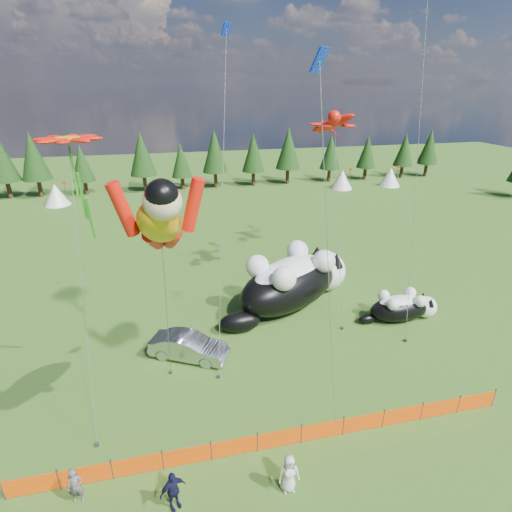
# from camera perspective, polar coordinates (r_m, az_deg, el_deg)

# --- Properties ---
(ground) EXTENTS (160.00, 160.00, 0.00)m
(ground) POSITION_cam_1_polar(r_m,az_deg,el_deg) (21.64, 1.02, -19.72)
(ground) COLOR #143609
(ground) RESTS_ON ground
(safety_fence) EXTENTS (22.06, 0.06, 1.10)m
(safety_fence) POSITION_cam_1_polar(r_m,az_deg,el_deg) (19.26, 3.37, -24.58)
(safety_fence) COLOR #262626
(safety_fence) RESTS_ON ground
(tree_line) EXTENTS (90.00, 4.00, 8.00)m
(tree_line) POSITION_cam_1_polar(r_m,az_deg,el_deg) (61.36, -9.25, 13.11)
(tree_line) COLOR black
(tree_line) RESTS_ON ground
(festival_tents) EXTENTS (50.00, 3.20, 2.80)m
(festival_tents) POSITION_cam_1_polar(r_m,az_deg,el_deg) (58.78, 2.21, 10.35)
(festival_tents) COLOR white
(festival_tents) RESTS_ON ground
(cat_large) EXTENTS (10.54, 7.75, 4.16)m
(cat_large) POSITION_cam_1_polar(r_m,az_deg,el_deg) (28.47, 5.50, -3.40)
(cat_large) COLOR black
(cat_large) RESTS_ON ground
(cat_small) EXTENTS (5.61, 2.03, 2.03)m
(cat_small) POSITION_cam_1_polar(r_m,az_deg,el_deg) (28.82, 20.25, -6.81)
(cat_small) COLOR black
(cat_small) RESTS_ON ground
(car) EXTENTS (4.79, 3.48, 1.50)m
(car) POSITION_cam_1_polar(r_m,az_deg,el_deg) (24.06, -9.60, -12.64)
(car) COLOR #ADADB2
(car) RESTS_ON ground
(spectator_a) EXTENTS (0.62, 0.42, 1.64)m
(spectator_a) POSITION_cam_1_polar(r_m,az_deg,el_deg) (18.71, -24.39, -27.77)
(spectator_a) COLOR #55565A
(spectator_a) RESTS_ON ground
(spectator_c) EXTENTS (1.16, 0.91, 1.77)m
(spectator_c) POSITION_cam_1_polar(r_m,az_deg,el_deg) (17.50, -11.78, -29.98)
(spectator_c) COLOR #131234
(spectator_c) RESTS_ON ground
(spectator_e) EXTENTS (0.86, 0.57, 1.73)m
(spectator_e) POSITION_cam_1_polar(r_m,az_deg,el_deg) (17.72, 4.72, -28.56)
(spectator_e) COLOR silver
(spectator_e) RESTS_ON ground
(superhero_kite) EXTENTS (4.97, 7.25, 12.92)m
(superhero_kite) POSITION_cam_1_polar(r_m,az_deg,el_deg) (14.52, -13.47, 4.75)
(superhero_kite) COLOR #E2A20B
(superhero_kite) RESTS_ON ground
(gecko_kite) EXTENTS (5.08, 11.31, 14.43)m
(gecko_kite) POSITION_cam_1_polar(r_m,az_deg,el_deg) (30.71, 10.84, 18.06)
(gecko_kite) COLOR red
(gecko_kite) RESTS_ON ground
(flower_kite) EXTENTS (3.43, 5.77, 13.18)m
(flower_kite) POSITION_cam_1_polar(r_m,az_deg,el_deg) (18.61, -25.21, 14.37)
(flower_kite) COLOR red
(flower_kite) RESTS_ON ground
(diamond_kite_a) EXTENTS (2.29, 5.74, 18.26)m
(diamond_kite_a) POSITION_cam_1_polar(r_m,az_deg,el_deg) (22.60, -4.35, 26.63)
(diamond_kite_a) COLOR #0C2AB4
(diamond_kite_a) RESTS_ON ground
(diamond_kite_b) EXTENTS (2.60, 7.27, 21.51)m
(diamond_kite_b) POSITION_cam_1_polar(r_m,az_deg,el_deg) (29.34, 23.31, 30.35)
(diamond_kite_b) COLOR #0D9C9E
(diamond_kite_b) RESTS_ON ground
(diamond_kite_c) EXTENTS (1.90, 1.79, 16.35)m
(diamond_kite_c) POSITION_cam_1_polar(r_m,az_deg,el_deg) (14.76, 9.16, 23.76)
(diamond_kite_c) COLOR #0C2AB4
(diamond_kite_c) RESTS_ON ground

